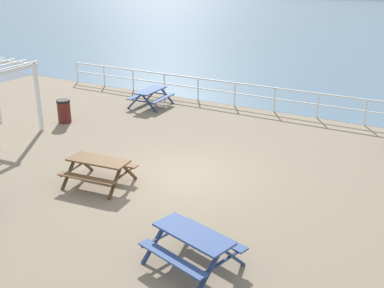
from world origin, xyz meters
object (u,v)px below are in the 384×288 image
(picnic_table_far_left, at_px, (99,166))
(litter_bin, at_px, (64,111))
(picnic_table_near_left, at_px, (151,94))
(picnic_table_near_right, at_px, (193,241))

(picnic_table_far_left, height_order, litter_bin, litter_bin)
(picnic_table_near_left, distance_m, litter_bin, 4.10)
(picnic_table_near_right, height_order, litter_bin, litter_bin)
(litter_bin, bearing_deg, picnic_table_near_left, 65.38)
(picnic_table_near_right, relative_size, picnic_table_far_left, 1.08)
(picnic_table_near_right, distance_m, picnic_table_far_left, 4.79)
(litter_bin, bearing_deg, picnic_table_far_left, -36.74)
(litter_bin, bearing_deg, picnic_table_near_right, -31.86)
(picnic_table_far_left, bearing_deg, litter_bin, 136.35)
(picnic_table_near_left, xyz_separation_m, picnic_table_far_left, (3.37, -7.52, 0.00))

